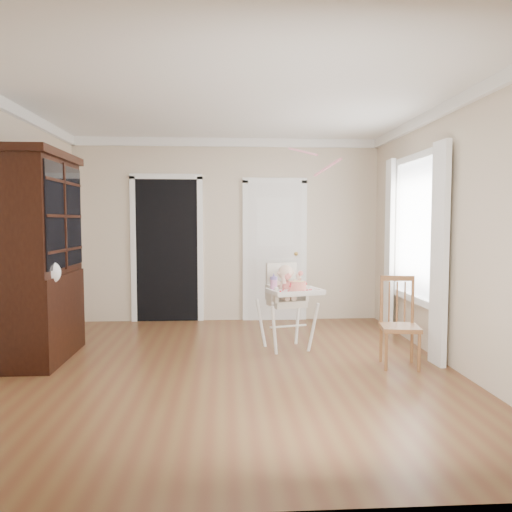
{
  "coord_description": "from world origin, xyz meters",
  "views": [
    {
      "loc": [
        -0.04,
        -4.94,
        1.49
      ],
      "look_at": [
        0.31,
        0.65,
        1.09
      ],
      "focal_mm": 35.0,
      "sensor_mm": 36.0,
      "label": 1
    }
  ],
  "objects": [
    {
      "name": "crown_molding",
      "position": [
        0.0,
        0.0,
        2.64
      ],
      "size": [
        4.5,
        5.0,
        0.12
      ],
      "primitive_type": null,
      "color": "white",
      "rests_on": "ceiling"
    },
    {
      "name": "wall_back",
      "position": [
        0.0,
        2.5,
        1.35
      ],
      "size": [
        4.5,
        0.0,
        4.5
      ],
      "primitive_type": "plane",
      "rotation": [
        1.57,
        0.0,
        0.0
      ],
      "color": "#C4B099",
      "rests_on": "floor"
    },
    {
      "name": "ceiling",
      "position": [
        0.0,
        0.0,
        2.7
      ],
      "size": [
        5.0,
        5.0,
        0.0
      ],
      "primitive_type": "plane",
      "rotation": [
        3.14,
        0.0,
        0.0
      ],
      "color": "white",
      "rests_on": "wall_back"
    },
    {
      "name": "floor",
      "position": [
        0.0,
        0.0,
        0.0
      ],
      "size": [
        5.0,
        5.0,
        0.0
      ],
      "primitive_type": "plane",
      "color": "brown",
      "rests_on": "ground"
    },
    {
      "name": "china_cabinet",
      "position": [
        -1.99,
        0.48,
        1.11
      ],
      "size": [
        0.58,
        1.31,
        2.22
      ],
      "color": "black",
      "rests_on": "floor"
    },
    {
      "name": "wall_right",
      "position": [
        2.25,
        0.0,
        1.35
      ],
      "size": [
        0.0,
        5.0,
        5.0
      ],
      "primitive_type": "plane",
      "rotation": [
        1.57,
        0.0,
        -1.57
      ],
      "color": "#C4B099",
      "rests_on": "floor"
    },
    {
      "name": "window_right",
      "position": [
        2.18,
        0.8,
        1.29
      ],
      "size": [
        0.13,
        1.84,
        2.3
      ],
      "color": "white",
      "rests_on": "wall_right"
    },
    {
      "name": "closet_door",
      "position": [
        0.7,
        2.48,
        1.02
      ],
      "size": [
        0.96,
        0.09,
        2.13
      ],
      "color": "white",
      "rests_on": "wall_back"
    },
    {
      "name": "high_chair",
      "position": [
        0.67,
        0.74,
        0.63
      ],
      "size": [
        0.74,
        0.85,
        1.02
      ],
      "rotation": [
        0.0,
        0.0,
        0.27
      ],
      "color": "white",
      "rests_on": "floor"
    },
    {
      "name": "sippy_cup",
      "position": [
        0.5,
        0.6,
        0.79
      ],
      "size": [
        0.08,
        0.08,
        0.2
      ],
      "rotation": [
        0.0,
        0.0,
        0.27
      ],
      "color": "#CB7CAC",
      "rests_on": "high_chair"
    },
    {
      "name": "dining_chair",
      "position": [
        1.74,
        0.0,
        0.43
      ],
      "size": [
        0.43,
        0.43,
        0.92
      ],
      "rotation": [
        0.0,
        0.0,
        -0.15
      ],
      "color": "brown",
      "rests_on": "floor"
    },
    {
      "name": "doorway",
      "position": [
        -0.9,
        2.48,
        1.11
      ],
      "size": [
        1.06,
        0.05,
        2.22
      ],
      "color": "black",
      "rests_on": "wall_back"
    },
    {
      "name": "cake",
      "position": [
        0.77,
        0.53,
        0.76
      ],
      "size": [
        0.24,
        0.24,
        0.11
      ],
      "color": "silver",
      "rests_on": "high_chair"
    },
    {
      "name": "baby",
      "position": [
        0.66,
        0.77,
        0.76
      ],
      "size": [
        0.32,
        0.23,
        0.42
      ],
      "rotation": [
        0.0,
        0.0,
        0.27
      ],
      "color": "beige",
      "rests_on": "high_chair"
    },
    {
      "name": "streamer",
      "position": [
        0.86,
        0.83,
        2.29
      ],
      "size": [
        0.29,
        0.43,
        0.15
      ],
      "primitive_type": null,
      "rotation": [
        0.26,
        0.0,
        0.56
      ],
      "color": "#D67C89",
      "rests_on": "ceiling"
    }
  ]
}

